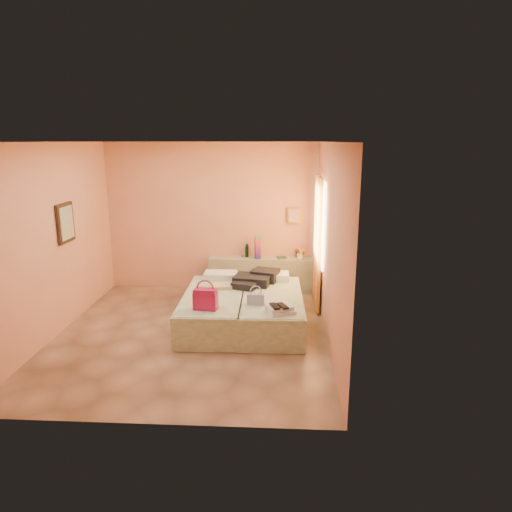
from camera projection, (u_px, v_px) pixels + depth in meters
The scene contains 16 objects.
ground at pixel (192, 334), 6.84m from camera, with size 4.50×4.50×0.00m, color tan.
room_walls at pixel (208, 210), 6.94m from camera, with size 4.02×4.51×2.81m.
headboard_ledge at pixel (263, 274), 8.74m from camera, with size 2.05×0.30×0.65m, color #9FA98A.
bed_left at pixel (214, 309), 7.15m from camera, with size 0.90×2.00×0.50m, color beige.
bed_right at pixel (272, 310), 7.11m from camera, with size 0.90×2.00×0.50m, color beige.
water_bottle at pixel (247, 251), 8.70m from camera, with size 0.07×0.07×0.25m, color #13351B.
rainbow_box at pixel (257, 248), 8.56m from camera, with size 0.10×0.10×0.43m, color #AE154F.
small_dish at pixel (244, 256), 8.76m from camera, with size 0.11×0.11×0.03m, color #4B8960.
green_book at pixel (282, 257), 8.65m from camera, with size 0.17×0.12×0.03m, color #2A4F35.
flower_vase at pixel (300, 252), 8.63m from camera, with size 0.19×0.19×0.25m, color white.
magenta_handbag at pixel (206, 299), 6.42m from camera, with size 0.33×0.18×0.31m, color #AE154F.
khaki_garment at pixel (221, 286), 7.38m from camera, with size 0.34×0.27×0.06m, color #C7B97F.
clothes_pile at pixel (256, 279), 7.55m from camera, with size 0.63×0.63×0.19m, color black.
blue_handbag at pixel (256, 299), 6.62m from camera, with size 0.25×0.11×0.16m, color #465FA8.
towel_stack at pixel (281, 309), 6.31m from camera, with size 0.35×0.30×0.10m, color white.
sandal_pair at pixel (279, 306), 6.25m from camera, with size 0.18×0.24×0.02m, color black.
Camera 1 is at (1.31, -6.28, 2.81)m, focal length 32.00 mm.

